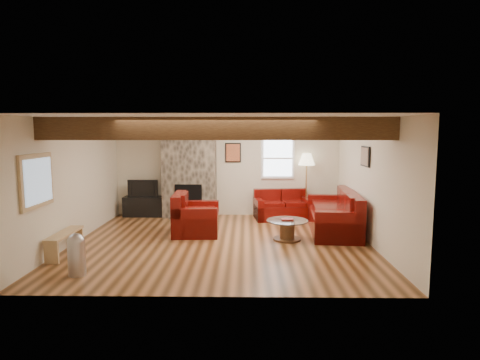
% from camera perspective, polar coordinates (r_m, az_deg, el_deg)
% --- Properties ---
extents(room, '(8.00, 8.00, 8.00)m').
position_cam_1_polar(room, '(8.10, -2.68, -0.27)').
color(room, '#502F15').
rests_on(room, ground).
extents(floor, '(6.00, 6.00, 0.00)m').
position_cam_1_polar(floor, '(8.35, -2.63, -8.81)').
color(floor, '#502F15').
rests_on(floor, ground).
extents(oak_beam, '(6.00, 0.36, 0.38)m').
position_cam_1_polar(oak_beam, '(6.79, -3.39, 7.31)').
color(oak_beam, '#341C0F').
rests_on(oak_beam, room).
extents(chimney_breast, '(1.40, 0.67, 2.50)m').
position_cam_1_polar(chimney_breast, '(10.67, -7.21, 1.25)').
color(chimney_breast, '#332E27').
rests_on(chimney_breast, floor).
extents(back_window, '(0.90, 0.08, 1.10)m').
position_cam_1_polar(back_window, '(10.79, 5.40, 3.10)').
color(back_window, white).
rests_on(back_window, room).
extents(hatch_window, '(0.08, 1.00, 0.90)m').
position_cam_1_polar(hatch_window, '(7.43, -26.91, -0.11)').
color(hatch_window, tan).
rests_on(hatch_window, room).
extents(ceiling_dome, '(0.40, 0.40, 0.18)m').
position_cam_1_polar(ceiling_dome, '(8.93, 3.47, 8.04)').
color(ceiling_dome, beige).
rests_on(ceiling_dome, room).
extents(artwork_back, '(0.42, 0.06, 0.52)m').
position_cam_1_polar(artwork_back, '(10.75, -0.99, 3.91)').
color(artwork_back, black).
rests_on(artwork_back, room).
extents(artwork_right, '(0.06, 0.55, 0.42)m').
position_cam_1_polar(artwork_right, '(8.69, 17.33, 3.22)').
color(artwork_right, black).
rests_on(artwork_right, room).
extents(sofa_three, '(1.20, 2.45, 0.92)m').
position_cam_1_polar(sofa_three, '(9.36, 13.10, -4.38)').
color(sofa_three, '#430406').
rests_on(sofa_three, floor).
extents(loveseat, '(1.51, 0.99, 0.75)m').
position_cam_1_polar(loveseat, '(10.47, 6.05, -3.51)').
color(loveseat, '#430406').
rests_on(loveseat, floor).
extents(armchair_red, '(1.02, 1.15, 0.90)m').
position_cam_1_polar(armchair_red, '(8.98, -6.25, -4.77)').
color(armchair_red, '#430406').
rests_on(armchair_red, floor).
extents(coffee_table, '(0.87, 0.87, 0.45)m').
position_cam_1_polar(coffee_table, '(8.51, 6.72, -7.08)').
color(coffee_table, '#432B15').
rests_on(coffee_table, floor).
extents(tv_cabinet, '(1.06, 0.42, 0.53)m').
position_cam_1_polar(tv_cabinet, '(11.08, -13.48, -3.66)').
color(tv_cabinet, black).
rests_on(tv_cabinet, floor).
extents(television, '(0.80, 0.11, 0.46)m').
position_cam_1_polar(television, '(11.01, -13.55, -1.12)').
color(television, black).
rests_on(television, tv_cabinet).
extents(floor_lamp, '(0.43, 0.43, 1.69)m').
position_cam_1_polar(floor_lamp, '(10.72, 9.45, 2.43)').
color(floor_lamp, tan).
rests_on(floor_lamp, floor).
extents(pine_bench, '(0.26, 1.12, 0.42)m').
position_cam_1_polar(pine_bench, '(8.12, -23.65, -8.31)').
color(pine_bench, tan).
rests_on(pine_bench, floor).
extents(pedal_bin, '(0.34, 0.34, 0.68)m').
position_cam_1_polar(pedal_bin, '(6.91, -22.23, -9.75)').
color(pedal_bin, '#AFAEB4').
rests_on(pedal_bin, floor).
extents(coal_bucket, '(0.36, 0.36, 0.34)m').
position_cam_1_polar(coal_bucket, '(10.38, -4.52, -4.74)').
color(coal_bucket, gray).
rests_on(coal_bucket, floor).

